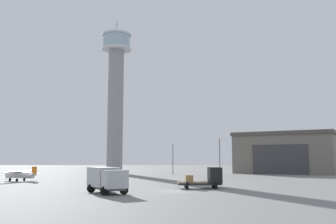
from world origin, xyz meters
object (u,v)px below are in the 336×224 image
object	(u,v)px
control_tower	(116,90)
truck_box_silver	(106,179)
airplane_white	(20,174)
light_post_west	(173,156)
light_post_east	(220,153)
truck_flatbed_black	(207,178)

from	to	relation	value
control_tower	truck_box_silver	world-z (taller)	control_tower
airplane_white	truck_box_silver	xyz separation A→B (m)	(19.15, -23.81, 0.46)
airplane_white	light_post_west	bearing A→B (deg)	-117.44
light_post_west	light_post_east	size ratio (longest dim) A/B	0.87
control_tower	truck_flatbed_black	world-z (taller)	control_tower
truck_flatbed_black	light_post_east	bearing A→B (deg)	76.98
truck_box_silver	light_post_west	size ratio (longest dim) A/B	0.85
truck_flatbed_black	control_tower	bearing A→B (deg)	108.02
truck_flatbed_black	light_post_west	distance (m)	44.93
light_post_west	light_post_east	bearing A→B (deg)	-18.95
truck_box_silver	truck_flatbed_black	world-z (taller)	truck_box_silver
truck_box_silver	light_post_east	bearing A→B (deg)	125.68
light_post_west	light_post_east	world-z (taller)	light_post_east
truck_flatbed_black	light_post_west	xyz separation A→B (m)	(-3.75, 44.64, 3.47)
truck_box_silver	light_post_west	bearing A→B (deg)	138.95
airplane_white	control_tower	bearing A→B (deg)	-90.40
control_tower	light_post_east	xyz separation A→B (m)	(27.44, -12.45, -18.08)
truck_box_silver	truck_flatbed_black	size ratio (longest dim) A/B	1.14
control_tower	truck_flatbed_black	bearing A→B (deg)	-69.58
truck_box_silver	light_post_east	size ratio (longest dim) A/B	0.74
control_tower	truck_flatbed_black	distance (m)	60.92
truck_box_silver	truck_flatbed_black	xyz separation A→B (m)	(12.47, 7.00, -0.33)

